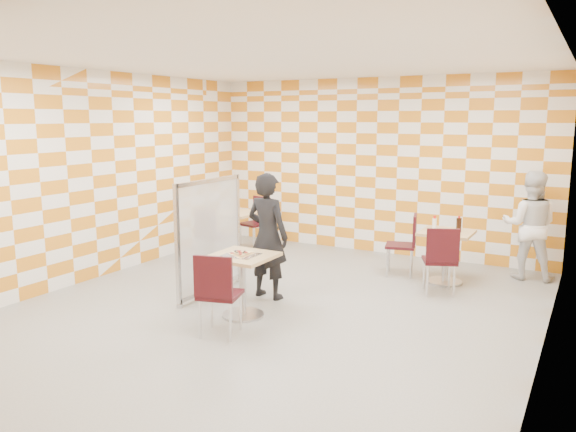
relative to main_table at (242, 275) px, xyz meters
The scene contains 15 objects.
room_shell 1.35m from the main_table, 77.13° to the left, with size 7.00×7.00×7.00m.
main_table is the anchor object (origin of this frame).
second_table 3.10m from the main_table, 55.31° to the left, with size 0.70×0.70×0.75m.
empty_table 3.02m from the main_table, 125.52° to the left, with size 0.70×0.70×0.75m.
chair_main_front 0.70m from the main_table, 78.95° to the right, with size 0.52×0.53×0.92m.
chair_second_front 2.66m from the main_table, 46.13° to the left, with size 0.55×0.56×0.92m.
chair_second_side 2.88m from the main_table, 66.16° to the left, with size 0.52×0.51×0.92m.
chair_empty_near 2.41m from the main_table, 135.76° to the left, with size 0.46×0.47×0.92m.
chair_empty_far 3.56m from the main_table, 119.22° to the left, with size 0.52×0.52×0.92m.
partition 1.03m from the main_table, 149.01° to the left, with size 0.08×1.38×1.55m.
man_dark 0.83m from the main_table, 98.42° to the left, with size 0.60×0.39×1.64m, color black.
man_white 4.35m from the main_table, 50.63° to the left, with size 0.77×0.60×1.58m, color white.
pizza_on_foil 0.26m from the main_table, 90.13° to the right, with size 0.40×0.40×0.04m.
sport_bottle 3.04m from the main_table, 58.72° to the left, with size 0.06×0.06×0.20m.
soda_bottle 3.22m from the main_table, 53.24° to the left, with size 0.07×0.07×0.23m.
Camera 1 is at (3.35, -5.66, 2.33)m, focal length 35.00 mm.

